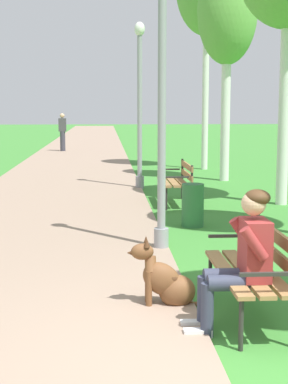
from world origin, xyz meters
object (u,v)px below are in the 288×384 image
park_bench_near (257,265)px  person_seated_on_near_bench (242,255)px  lamp_post_near (162,95)px  litter_bin (193,205)px  park_bench_mid (178,179)px  pedestrian_distant (63,132)px  lamp_post_mid (140,104)px  birch_tree_fourth (227,14)px  dog_brown (166,281)px

park_bench_near → person_seated_on_near_bench: (-0.21, -0.29, 0.17)m
lamp_post_near → litter_bin: 2.41m
park_bench_mid → pedestrian_distant: 14.19m
pedestrian_distant → lamp_post_mid: bearing=-77.2°
lamp_post_near → pedestrian_distant: bearing=98.3°
park_bench_mid → park_bench_near: bearing=-90.7°
birch_tree_fourth → dog_brown: bearing=-104.8°
dog_brown → lamp_post_near: (0.17, 2.30, 1.83)m
lamp_post_mid → birch_tree_fourth: (2.32, 1.42, 2.27)m
park_bench_near → dog_brown: (-0.78, 0.38, -0.25)m
person_seated_on_near_bench → dog_brown: 0.97m
lamp_post_near → dog_brown: bearing=-94.3°
park_bench_near → lamp_post_mid: bearing=93.6°
lamp_post_mid → park_bench_mid: bearing=-74.6°
park_bench_mid → lamp_post_mid: lamp_post_mid is taller
park_bench_mid → pedestrian_distant: pedestrian_distant is taller
person_seated_on_near_bench → birch_tree_fourth: (1.98, 10.36, 3.59)m
person_seated_on_near_bench → pedestrian_distant: 20.71m
person_seated_on_near_bench → dog_brown: (-0.58, 0.66, -0.42)m
dog_brown → birch_tree_fourth: (2.56, 9.70, 4.01)m
lamp_post_near → lamp_post_mid: size_ratio=1.05×
dog_brown → litter_bin: dog_brown is taller
park_bench_near → birch_tree_fourth: (1.77, 10.07, 3.76)m
birch_tree_fourth → lamp_post_mid: bearing=-148.6°
person_seated_on_near_bench → lamp_post_mid: 9.05m
park_bench_mid → dog_brown: park_bench_mid is taller
park_bench_mid → litter_bin: (-0.03, -2.19, -0.16)m
park_bench_near → park_bench_mid: (0.07, 6.40, 0.00)m
park_bench_mid → lamp_post_near: bearing=-100.5°
lamp_post_near → litter_bin: lamp_post_near is taller
person_seated_on_near_bench → litter_bin: 4.52m
lamp_post_mid → litter_bin: 4.78m
park_bench_near → lamp_post_mid: lamp_post_mid is taller
litter_bin → pedestrian_distant: 16.33m
person_seated_on_near_bench → litter_bin: (0.26, 4.50, -0.33)m
park_bench_mid → pedestrian_distant: size_ratio=0.91×
lamp_post_mid → pedestrian_distant: 11.90m
pedestrian_distant → park_bench_mid: bearing=-76.8°
lamp_post_mid → pedestrian_distant: (-2.62, 11.55, -1.16)m
lamp_post_mid → litter_bin: bearing=-82.3°
dog_brown → pedestrian_distant: (-2.39, 19.83, 0.58)m
dog_brown → litter_bin: (0.83, 3.83, 0.09)m
litter_bin → lamp_post_near: bearing=-113.3°
park_bench_mid → dog_brown: (-0.86, -6.02, -0.25)m
person_seated_on_near_bench → pedestrian_distant: size_ratio=0.76×
litter_bin → person_seated_on_near_bench: bearing=-93.2°
lamp_post_near → lamp_post_mid: bearing=89.4°
park_bench_mid → lamp_post_mid: size_ratio=0.39×
person_seated_on_near_bench → lamp_post_near: lamp_post_near is taller
dog_brown → lamp_post_near: 2.94m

